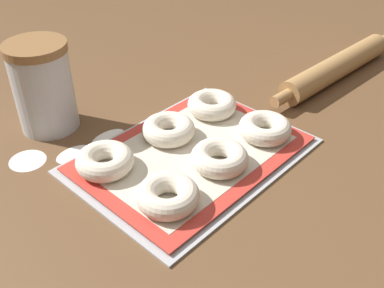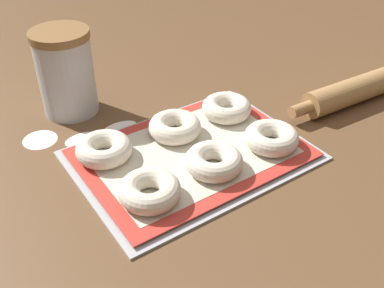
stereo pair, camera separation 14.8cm
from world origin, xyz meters
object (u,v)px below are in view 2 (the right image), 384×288
Objects in this scene: bagel_back_center at (175,127)px; bagel_back_right at (227,108)px; baking_tray at (192,155)px; bagel_front_center at (214,161)px; flour_canister at (66,72)px; bagel_front_right at (271,138)px; bagel_back_left at (104,149)px; bagel_front_left at (150,190)px; rolling_pin at (374,84)px.

bagel_back_center is 0.13m from bagel_back_right.
bagel_front_center reaches higher than baking_tray.
bagel_back_center is 1.00× the size of bagel_back_right.
flour_canister is at bearing 113.13° from baking_tray.
bagel_front_right is at bearing -88.53° from bagel_back_right.
bagel_back_left is at bearing 135.59° from bagel_front_center.
bagel_back_left is (-0.28, 0.14, 0.00)m from bagel_front_right.
bagel_back_left is 1.00× the size of bagel_back_center.
baking_tray is 0.15m from bagel_front_right.
bagel_back_right is at bearing -2.33° from bagel_back_left.
bagel_front_left is 0.14m from bagel_back_left.
bagel_back_center is 0.48m from rolling_pin.
bagel_back_center is 0.57× the size of flour_canister.
flour_canister is at bearing 139.20° from bagel_back_right.
bagel_front_center is 0.18m from bagel_back_right.
bagel_back_center is at bearing -4.27° from bagel_back_left.
flour_canister is at bearing 151.55° from rolling_pin.
bagel_front_left and bagel_back_right have the same top height.
rolling_pin is (0.34, 0.03, -0.00)m from bagel_front_right.
bagel_back_center is 0.26m from flour_canister.
bagel_back_center is at bearing -59.94° from flour_canister.
flour_canister is at bearing 120.06° from bagel_back_center.
baking_tray is at bearing -28.72° from bagel_back_left.
flour_canister is (-0.26, 0.35, 0.06)m from bagel_front_right.
bagel_front_left is at bearing -91.11° from flour_canister.
baking_tray is at bearing 175.49° from rolling_pin.
bagel_front_right is 1.00× the size of bagel_back_center.
rolling_pin reaches higher than bagel_front_left.
baking_tray is 0.16m from bagel_back_left.
rolling_pin reaches higher than bagel_back_center.
rolling_pin is at bearing -16.87° from bagel_back_right.
baking_tray is 4.13× the size of bagel_front_left.
bagel_back_right is (0.13, 0.13, 0.00)m from bagel_front_center.
flour_canister is at bearing 126.11° from bagel_front_right.
baking_tray is 0.87× the size of rolling_pin.
bagel_front_right is at bearing 0.10° from bagel_front_left.
bagel_front_right is at bearing -26.41° from baking_tray.
bagel_front_right and bagel_back_center have the same top height.
flour_canister is (-0.25, 0.22, 0.06)m from bagel_back_right.
bagel_front_left is 0.29m from bagel_back_right.
bagel_front_left is 0.21× the size of rolling_pin.
flour_canister is 0.68m from rolling_pin.
bagel_front_center is at bearing -87.35° from baking_tray.
baking_tray is at bearing -153.32° from bagel_back_right.
rolling_pin reaches higher than bagel_back_right.
bagel_back_left and bagel_back_center have the same top height.
bagel_front_right is at bearing -1.44° from bagel_front_center.
bagel_front_center is 1.00× the size of bagel_back_right.
bagel_front_center is at bearing -90.80° from bagel_back_center.
bagel_back_left is 0.62m from rolling_pin.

